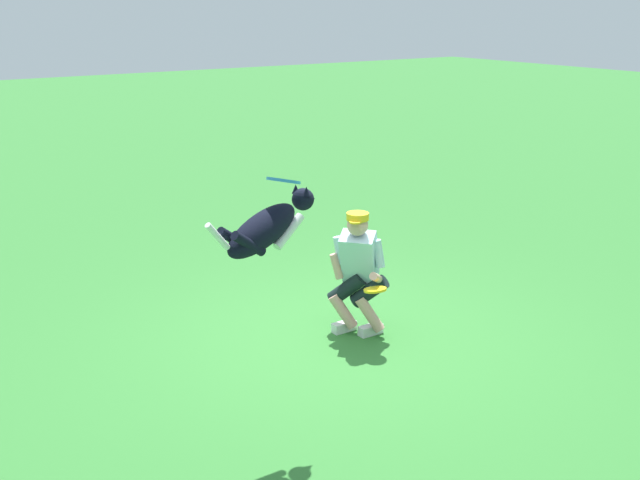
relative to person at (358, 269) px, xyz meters
name	(u,v)px	position (x,y,z in m)	size (l,w,h in m)	color
ground_plane	(338,339)	(0.25, 0.01, -0.70)	(60.00, 60.00, 0.00)	#317430
person	(358,269)	(0.00, 0.00, 0.00)	(0.56, 0.71, 1.29)	silver
dog	(267,227)	(1.72, 1.18, 1.00)	(1.07, 0.41, 0.48)	black
frisbee_flying	(283,181)	(1.55, 1.13, 1.32)	(0.25, 0.25, 0.02)	#328BD9
frisbee_held	(375,290)	(0.08, 0.38, -0.09)	(0.22, 0.22, 0.02)	yellow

